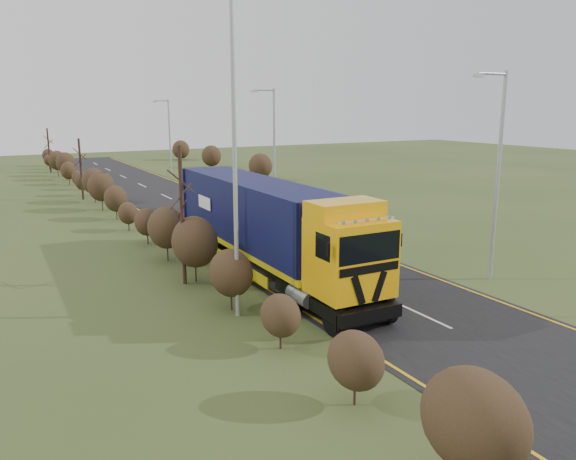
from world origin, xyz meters
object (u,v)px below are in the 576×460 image
(lorry, at_px, (267,223))
(car_red_hatchback, at_px, (274,198))
(streetlight_near, at_px, (497,168))
(speed_sign, at_px, (286,196))
(car_blue_sedan, at_px, (245,185))

(lorry, relative_size, car_red_hatchback, 4.35)
(car_red_hatchback, relative_size, streetlight_near, 0.40)
(speed_sign, bearing_deg, car_red_hatchback, 70.96)
(car_red_hatchback, xyz_separation_m, streetlight_near, (-0.29, -21.38, 4.39))
(car_red_hatchback, height_order, car_blue_sedan, car_blue_sedan)
(lorry, bearing_deg, car_blue_sedan, 68.53)
(lorry, relative_size, streetlight_near, 1.74)
(car_red_hatchback, distance_m, streetlight_near, 21.83)
(lorry, height_order, speed_sign, lorry)
(lorry, bearing_deg, speed_sign, 58.40)
(car_red_hatchback, height_order, speed_sign, speed_sign)
(car_red_hatchback, xyz_separation_m, car_blue_sedan, (0.64, 6.77, 0.15))
(lorry, height_order, car_blue_sedan, lorry)
(car_blue_sedan, bearing_deg, car_red_hatchback, 95.80)
(car_red_hatchback, bearing_deg, speed_sign, 58.91)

